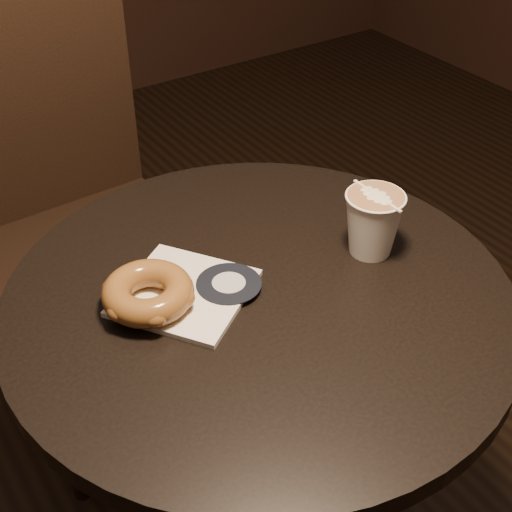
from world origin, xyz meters
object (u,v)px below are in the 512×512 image
cafe_table (259,391)px  doughnut (148,293)px  chair (64,182)px  latte_cup (373,224)px  pastry_bag (185,293)px

cafe_table → doughnut: bearing=160.1°
cafe_table → chair: chair is taller
cafe_table → latte_cup: bearing=-4.0°
cafe_table → chair: bearing=93.9°
chair → cafe_table: bearing=-88.4°
cafe_table → latte_cup: size_ratio=7.85×
cafe_table → pastry_bag: pastry_bag is taller
pastry_bag → latte_cup: (0.27, -0.06, 0.04)m
cafe_table → pastry_bag: 0.23m
chair → doughnut: size_ratio=8.91×
cafe_table → doughnut: size_ratio=6.20×
chair → doughnut: chair is taller
pastry_bag → doughnut: size_ratio=1.34×
chair → pastry_bag: size_ratio=6.65×
pastry_bag → latte_cup: size_ratio=1.70×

